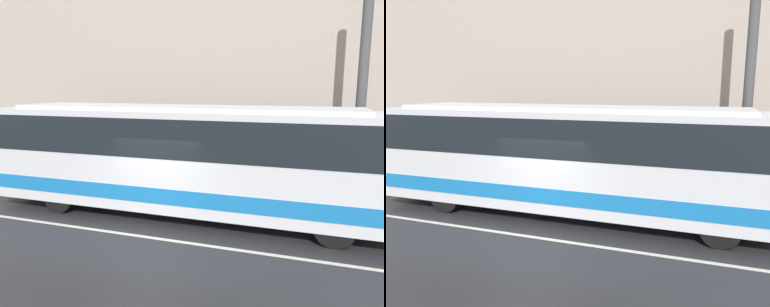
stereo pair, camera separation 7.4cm
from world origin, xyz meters
The scene contains 6 objects.
ground_plane centered at (0.00, 0.00, 0.00)m, with size 60.00×60.00×0.00m, color #262628.
sidewalk centered at (0.00, 5.54, 0.08)m, with size 60.00×3.08×0.16m.
building_facade centered at (0.00, 7.22, 5.44)m, with size 60.00×0.35×11.29m.
lane_stripe centered at (0.00, 0.00, 0.00)m, with size 54.00×0.14×0.01m.
transit_bus centered at (0.23, 2.04, 1.89)m, with size 12.15×2.53×3.35m.
utility_pole_near centered at (5.41, 4.80, 3.99)m, with size 0.32×0.32×7.67m.
Camera 2 is at (4.30, -8.41, 3.92)m, focal length 35.00 mm.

